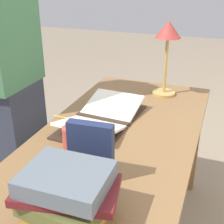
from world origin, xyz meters
TOP-DOWN VIEW (x-y plane):
  - reading_desk at (0.00, 0.00)m, footprint 1.49×0.70m
  - open_book at (-0.10, -0.11)m, footprint 0.53×0.32m
  - book_stack_tall at (0.53, 0.03)m, footprint 0.23×0.32m
  - book_standing_upright at (0.32, 0.02)m, footprint 0.05×0.16m
  - reading_lamp at (-0.56, 0.10)m, footprint 0.14×0.14m
  - coffee_mug at (0.16, -0.14)m, footprint 0.08×0.09m
  - pencil at (-0.07, -0.29)m, footprint 0.01×0.14m
  - person_reader at (-0.12, -0.64)m, footprint 0.36×0.22m

SIDE VIEW (x-z plane):
  - reading_desk at x=0.00m, z-range 0.27..0.99m
  - pencil at x=-0.07m, z-range 0.73..0.73m
  - open_book at x=-0.10m, z-range 0.71..0.79m
  - coffee_mug at x=0.16m, z-range 0.73..0.82m
  - book_stack_tall at x=0.53m, z-range 0.73..0.90m
  - book_standing_upright at x=0.32m, z-range 0.73..0.94m
  - person_reader at x=-0.12m, z-range 0.00..1.76m
  - reading_lamp at x=-0.56m, z-range 0.84..1.26m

